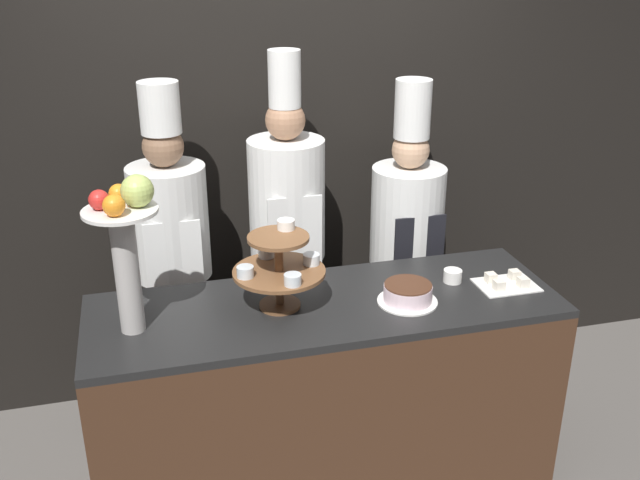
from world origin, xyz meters
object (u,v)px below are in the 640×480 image
at_px(cake_square_tray, 507,282).
at_px(fruit_pedestal, 126,237).
at_px(cake_round, 408,294).
at_px(cup_white, 453,276).
at_px(chef_left, 172,251).
at_px(chef_center_right, 406,238).
at_px(chef_center_left, 287,232).
at_px(tiered_stand, 279,266).

bearing_deg(cake_square_tray, fruit_pedestal, 179.03).
distance_m(cake_round, cup_white, 0.30).
height_order(fruit_pedestal, cup_white, fruit_pedestal).
relative_size(chef_left, chef_center_right, 1.03).
relative_size(chef_center_left, chef_center_right, 1.09).
bearing_deg(cup_white, chef_center_right, 89.82).
height_order(cake_round, chef_left, chef_left).
distance_m(cup_white, chef_center_right, 0.58).
bearing_deg(chef_center_right, cake_round, -110.79).
bearing_deg(chef_center_right, tiered_stand, -142.85).
relative_size(tiered_stand, fruit_pedestal, 0.61).
bearing_deg(tiered_stand, chef_left, 123.68).
xyz_separation_m(cake_round, chef_left, (-0.94, 0.71, -0.00)).
bearing_deg(fruit_pedestal, cake_round, -3.18).
bearing_deg(cake_round, cup_white, 26.57).
bearing_deg(chef_left, tiered_stand, -56.32).
relative_size(fruit_pedestal, chef_center_right, 0.36).
xyz_separation_m(tiered_stand, cake_round, (0.53, -0.10, -0.15)).
relative_size(cup_white, cake_square_tray, 0.32).
bearing_deg(cake_square_tray, chef_left, 154.58).
height_order(cake_round, chef_center_right, chef_center_right).
relative_size(fruit_pedestal, cake_square_tray, 2.42).
bearing_deg(cake_square_tray, chef_center_right, 107.67).
bearing_deg(cup_white, fruit_pedestal, -177.05).
distance_m(cake_round, cake_square_tray, 0.49).
distance_m(tiered_stand, cake_round, 0.56).
bearing_deg(fruit_pedestal, chef_center_right, 24.95).
bearing_deg(cake_round, fruit_pedestal, 176.82).
distance_m(fruit_pedestal, chef_center_right, 1.60).
distance_m(cup_white, cake_square_tray, 0.24).
bearing_deg(chef_center_right, fruit_pedestal, -155.05).
distance_m(cup_white, chef_center_left, 0.86).
xyz_separation_m(cake_round, cup_white, (0.27, 0.13, -0.01)).
distance_m(cake_round, chef_center_right, 0.76).
distance_m(cake_round, chef_center_left, 0.80).
xyz_separation_m(cup_white, chef_center_right, (0.00, 0.58, -0.05)).
distance_m(tiered_stand, chef_center_left, 0.64).
distance_m(fruit_pedestal, cup_white, 1.44).
relative_size(cup_white, chef_center_left, 0.04).
relative_size(tiered_stand, chef_center_right, 0.22).
height_order(tiered_stand, cake_square_tray, tiered_stand).
xyz_separation_m(fruit_pedestal, cup_white, (1.39, 0.07, -0.37)).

